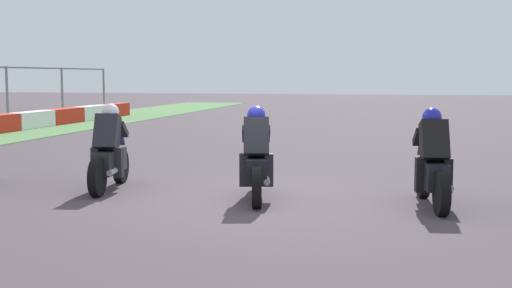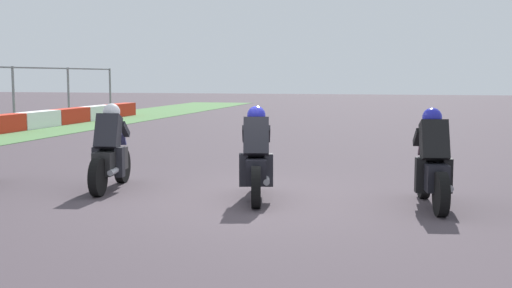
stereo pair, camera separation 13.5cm
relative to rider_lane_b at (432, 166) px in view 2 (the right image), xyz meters
The scene contains 4 objects.
ground_plane 2.84m from the rider_lane_b, 90.05° to the left, with size 120.00×120.00×0.00m, color #443A40.
rider_lane_b is the anchor object (origin of this frame).
rider_lane_c 2.75m from the rider_lane_b, 91.27° to the left, with size 2.02×0.67×1.51m.
rider_lane_d 5.47m from the rider_lane_b, 87.18° to the left, with size 2.04×0.60×1.51m.
Camera 2 is at (-10.15, -2.46, 2.00)m, focal length 45.63 mm.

